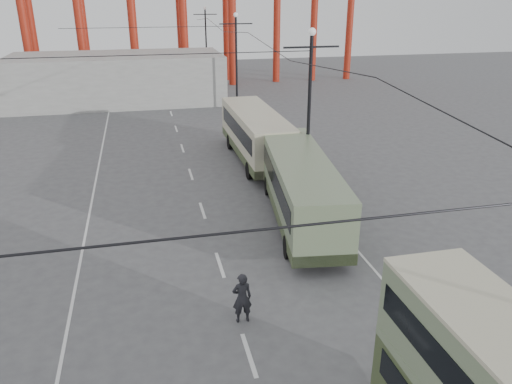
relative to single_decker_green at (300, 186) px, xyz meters
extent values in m
cube|color=silver|center=(-4.80, 5.27, -1.89)|extent=(0.15, 82.00, 0.01)
cube|color=silver|center=(1.60, 6.27, -1.89)|extent=(0.12, 120.00, 0.01)
cube|color=silver|center=(-10.80, 6.27, -1.89)|extent=(0.12, 120.00, 0.01)
cylinder|color=black|center=(1.80, 4.27, 2.60)|extent=(0.20, 0.20, 9.00)
cylinder|color=black|center=(1.80, 4.27, -1.65)|extent=(0.44, 0.44, 0.50)
cube|color=black|center=(1.80, 4.27, 6.40)|extent=(3.20, 0.10, 0.10)
sphere|color=white|center=(1.80, 4.27, 7.20)|extent=(0.44, 0.44, 0.44)
cylinder|color=black|center=(1.80, 26.27, 2.60)|extent=(0.20, 0.20, 9.00)
cylinder|color=black|center=(1.80, 26.27, -1.65)|extent=(0.44, 0.44, 0.50)
cube|color=black|center=(1.80, 26.27, 6.40)|extent=(3.20, 0.10, 0.10)
sphere|color=white|center=(1.80, 26.27, 7.20)|extent=(0.44, 0.44, 0.44)
cylinder|color=black|center=(1.80, 48.27, 2.60)|extent=(0.20, 0.20, 9.00)
cylinder|color=black|center=(1.80, 48.27, -1.65)|extent=(0.44, 0.44, 0.50)
cube|color=black|center=(1.80, 48.27, 6.40)|extent=(3.20, 0.10, 0.10)
sphere|color=white|center=(1.80, 48.27, 7.20)|extent=(0.44, 0.44, 0.44)
cylinder|color=maroon|center=(20.20, 42.27, 5.10)|extent=(0.90, 0.90, 14.00)
cube|color=gray|center=(-9.80, 33.27, 0.60)|extent=(22.00, 10.00, 5.00)
cube|color=#6E805E|center=(0.00, 0.00, -0.01)|extent=(4.24, 12.16, 2.60)
cube|color=black|center=(0.00, 0.00, 0.43)|extent=(4.11, 10.88, 1.03)
cube|color=#3B4927|center=(0.00, 0.00, -1.03)|extent=(4.27, 12.16, 0.54)
cube|color=#6E805E|center=(0.00, 0.00, 1.38)|extent=(4.26, 12.16, 0.17)
cylinder|color=black|center=(-0.77, 3.49, -1.36)|extent=(0.44, 1.11, 1.08)
cylinder|color=black|center=(1.65, 3.17, -1.36)|extent=(0.44, 1.11, 1.08)
cylinder|color=black|center=(-1.71, -3.59, -1.36)|extent=(0.44, 1.11, 1.08)
cylinder|color=black|center=(0.72, -3.91, -1.36)|extent=(0.44, 1.11, 1.08)
cube|color=#BFB99A|center=(0.01, 10.15, 0.06)|extent=(2.87, 11.19, 2.68)
cube|color=black|center=(0.01, 10.15, 0.50)|extent=(2.90, 9.85, 1.06)
cube|color=#3B4927|center=(0.01, 10.15, -1.01)|extent=(2.90, 11.19, 0.56)
cube|color=#BFB99A|center=(0.01, 10.15, 1.49)|extent=(2.89, 11.19, 0.18)
cylinder|color=black|center=(-1.27, 13.05, -1.34)|extent=(0.32, 1.12, 1.12)
cylinder|color=black|center=(1.26, 13.06, -1.34)|extent=(0.32, 1.12, 1.12)
cylinder|color=black|center=(-1.23, 6.79, -1.34)|extent=(0.32, 1.12, 1.12)
cylinder|color=black|center=(1.30, 6.81, -1.34)|extent=(0.32, 1.12, 1.12)
imported|color=black|center=(-4.65, -7.87, -0.92)|extent=(0.72, 0.47, 1.96)
camera|label=1|loc=(-7.56, -22.67, 9.21)|focal=35.00mm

